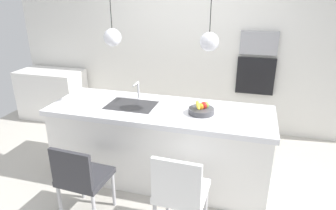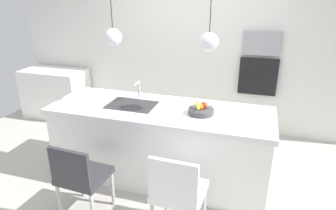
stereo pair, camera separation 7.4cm
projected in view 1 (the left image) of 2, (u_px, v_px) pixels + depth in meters
The scene contains 13 objects.
floor at pixel (160, 176), 3.74m from camera, with size 6.60×6.60×0.00m, color #BCB7AD.
back_wall at pixel (190, 48), 4.75m from camera, with size 6.00×0.10×2.60m, color silver.
kitchen_island at pixel (160, 143), 3.57m from camera, with size 2.55×0.88×0.91m.
sink_basin at pixel (131, 106), 3.50m from camera, with size 0.56×0.40×0.02m, color #2D2D30.
faucet at pixel (137, 88), 3.63m from camera, with size 0.02×0.17×0.22m.
fruit_bowl at pixel (201, 109), 3.25m from camera, with size 0.28×0.28×0.15m.
side_counter at pixel (53, 94), 5.34m from camera, with size 1.10×0.60×0.85m, color white.
microwave at pixel (259, 43), 4.37m from camera, with size 0.54×0.08×0.34m, color #9E9EA3.
oven at pixel (255, 76), 4.55m from camera, with size 0.56×0.08×0.56m, color black.
chair_near at pixel (81, 177), 2.91m from camera, with size 0.47×0.46×0.83m.
chair_middle at pixel (180, 191), 2.64m from camera, with size 0.46×0.46×0.90m.
pendant_light_left at pixel (112, 37), 3.26m from camera, with size 0.19×0.19×0.79m.
pendant_light_right at pixel (209, 42), 2.99m from camera, with size 0.19×0.19×0.79m.
Camera 1 is at (0.95, -3.02, 2.19)m, focal length 32.01 mm.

